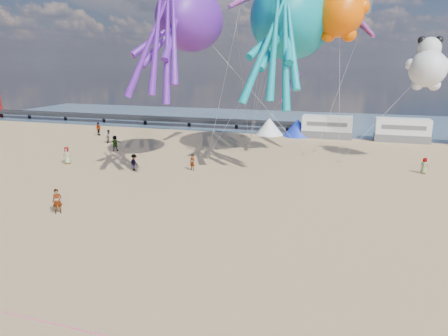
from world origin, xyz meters
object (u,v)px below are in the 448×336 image
tent_blue (297,128)px  beachgoer_6 (424,166)px  sandbag_d (316,151)px  kite_teddy_orange (340,13)px  motorhome_0 (327,127)px  windsock_left (242,0)px  sandbag_b (305,154)px  standing_person (57,201)px  beachgoer_0 (67,155)px  kite_octopus_teal (292,19)px  beachgoer_5 (192,162)px  sandbag_c (339,162)px  beachgoer_1 (109,136)px  beachgoer_2 (134,162)px  kite_octopus_purple (190,19)px  motorhome_1 (402,130)px  sandbag_e (249,145)px  windsock_right (290,88)px  windsock_mid (363,25)px  beachgoer_4 (115,143)px  beachgoer_3 (98,129)px  kite_panda (428,69)px  sandbag_a (208,156)px  tent_white (269,126)px

tent_blue → beachgoer_6: 21.37m
sandbag_d → kite_teddy_orange: size_ratio=0.07×
motorhome_0 → windsock_left: 21.72m
kite_teddy_orange → sandbag_b: bearing=149.0°
standing_person → beachgoer_0: bearing=84.2°
beachgoer_0 → motorhome_0: bearing=34.4°
tent_blue → kite_octopus_teal: size_ratio=0.27×
beachgoer_6 → sandbag_b: 12.23m
beachgoer_5 → sandbag_c: (13.28, 7.30, -0.67)m
motorhome_0 → standing_person: (-15.70, -34.95, -0.64)m
beachgoer_1 → beachgoer_2: beachgoer_1 is taller
kite_octopus_purple → windsock_left: bearing=76.0°
motorhome_1 → beachgoer_5: bearing=-133.6°
tent_blue → sandbag_e: bearing=-117.8°
kite_octopus_teal → windsock_right: (-0.01, 0.74, -6.90)m
windsock_mid → beachgoer_6: bearing=-57.0°
beachgoer_4 → windsock_right: 20.87m
beachgoer_2 → windsock_left: (7.75, 9.98, 15.46)m
motorhome_0 → kite_octopus_purple: kite_octopus_purple is taller
motorhome_1 → sandbag_e: motorhome_1 is taller
windsock_mid → windsock_left: bearing=163.9°
motorhome_1 → sandbag_d: 14.28m
beachgoer_3 → kite_octopus_teal: bearing=-99.5°
beachgoer_6 → sandbag_d: size_ratio=3.02×
beachgoer_5 → standing_person: bearing=-92.3°
tent_blue → beachgoer_4: tent_blue is taller
standing_person → sandbag_b: standing_person is taller
sandbag_c → kite_panda: size_ratio=0.08×
sandbag_a → kite_teddy_orange: kite_teddy_orange is taller
sandbag_a → windsock_left: size_ratio=0.08×
sandbag_b → sandbag_d: (0.99, 1.79, 0.00)m
standing_person → kite_octopus_purple: size_ratio=0.14×
motorhome_1 → windsock_left: size_ratio=1.11×
standing_person → beachgoer_2: standing_person is taller
sandbag_c → sandbag_d: 5.16m
beachgoer_3 → windsock_right: windsock_right is taller
tent_white → windsock_right: (4.46, -12.38, 6.18)m
beachgoer_5 → sandbag_d: beachgoer_5 is taller
motorhome_1 → kite_panda: size_ratio=1.11×
windsock_right → beachgoer_1: bearing=-170.0°
motorhome_0 → windsock_right: size_ratio=1.17×
kite_octopus_teal → windsock_mid: (6.89, 1.12, -0.72)m
tent_blue → motorhome_1: bearing=0.0°
beachgoer_3 → sandbag_d: 30.47m
beachgoer_3 → sandbag_e: beachgoer_3 is taller
beachgoer_0 → sandbag_e: size_ratio=3.56×
beachgoer_3 → sandbag_e: bearing=-91.4°
tent_white → kite_octopus_purple: kite_octopus_purple is taller
beachgoer_2 → beachgoer_4: beachgoer_4 is taller
beachgoer_1 → beachgoer_5: bearing=-123.5°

